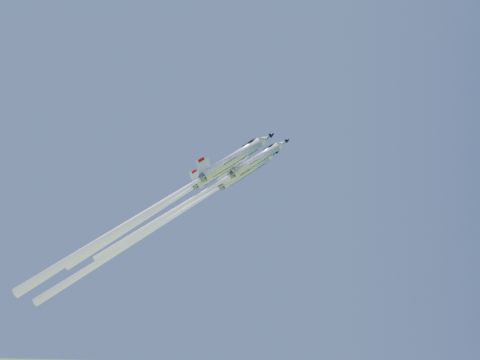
# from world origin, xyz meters

# --- Properties ---
(jet_lead) EXTENTS (37.82, 12.77, 33.72)m
(jet_lead) POSITION_xyz_m (-9.05, 0.58, 80.06)
(jet_lead) COLOR white
(jet_left) EXTENTS (48.16, 15.62, 44.05)m
(jet_left) POSITION_xyz_m (-17.70, 5.40, 75.05)
(jet_left) COLOR white
(jet_right) EXTENTS (44.76, 14.94, 40.21)m
(jet_right) POSITION_xyz_m (-15.61, -11.16, 75.98)
(jet_right) COLOR white
(jet_slot) EXTENTS (36.18, 12.37, 31.98)m
(jet_slot) POSITION_xyz_m (-15.65, -1.93, 77.94)
(jet_slot) COLOR white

